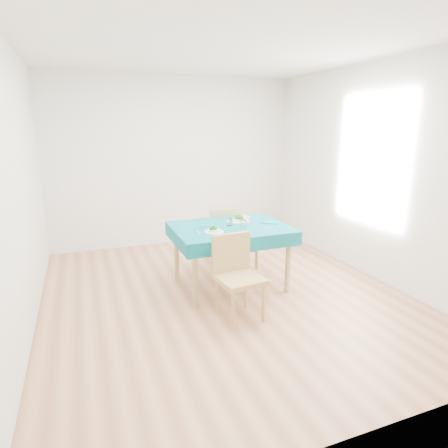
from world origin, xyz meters
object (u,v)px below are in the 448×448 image
object	(u,v)px
chair_far	(222,229)
bowl_far	(239,218)
chair_near	(240,269)
table	(230,257)
bowl_near	(214,230)
side_plate	(243,217)

from	to	relation	value
chair_far	bowl_far	world-z (taller)	chair_far
chair_near	chair_far	size ratio (longest dim) A/B	1.01
table	bowl_near	xyz separation A→B (m)	(-0.27, -0.18, 0.41)
chair_far	side_plate	bearing A→B (deg)	118.90
table	side_plate	distance (m)	0.61
table	bowl_near	size ratio (longest dim) A/B	6.16
side_plate	chair_far	bearing A→B (deg)	112.71
chair_near	bowl_far	size ratio (longest dim) A/B	4.28
side_plate	bowl_near	bearing A→B (deg)	-138.32
table	chair_near	distance (m)	0.83
table	bowl_near	world-z (taller)	bowl_near
chair_near	bowl_near	world-z (taller)	chair_near
bowl_far	table	bearing A→B (deg)	-137.09
chair_far	bowl_near	size ratio (longest dim) A/B	4.84
chair_near	bowl_far	xyz separation A→B (m)	(0.40, 0.97, 0.26)
table	chair_far	size ratio (longest dim) A/B	1.27
chair_far	bowl_far	size ratio (longest dim) A/B	4.22
table	chair_far	bearing A→B (deg)	76.76
table	bowl_near	distance (m)	0.52
bowl_far	side_plate	bearing A→B (deg)	52.19
chair_near	chair_far	distance (m)	1.55
table	chair_far	xyz separation A→B (m)	(0.17, 0.72, 0.15)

